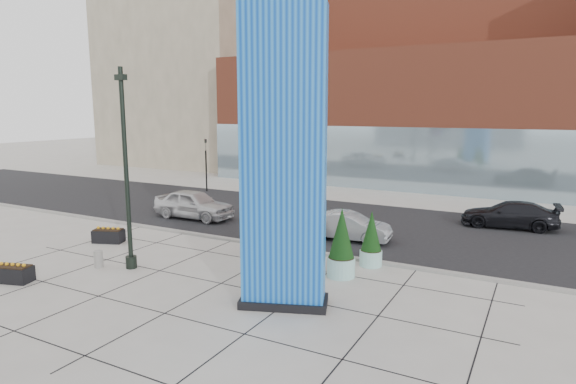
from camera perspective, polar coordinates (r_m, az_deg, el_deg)
The scene contains 20 objects.
ground at distance 19.56m, azimuth -8.59°, elevation -9.27°, with size 160.00×160.00×0.00m, color #9E9991.
street_asphalt at distance 27.88m, azimuth 3.79°, elevation -3.38°, with size 80.00×12.00×0.02m, color black.
curb_edge at distance 22.71m, azimuth -2.52°, elevation -6.31°, with size 80.00×0.30×0.12m, color gray.
tower_podium at distance 42.98m, azimuth 14.65°, elevation 8.34°, with size 34.00×10.00×11.00m, color #9E462D.
tower_glass_front at distance 38.51m, azimuth 12.76°, elevation 3.80°, with size 34.00×0.60×5.00m, color #8CA5B2.
building_beige_left at distance 62.22m, azimuth -9.56°, elevation 19.51°, with size 18.00×20.00×34.00m, color gray.
blue_pylon at distance 15.04m, azimuth -0.51°, elevation 2.99°, with size 3.10×2.16×9.46m.
lamp_post at distance 19.98m, azimuth -18.53°, elevation 0.35°, with size 0.51×0.44×7.94m.
public_art_sculpture at distance 21.22m, azimuth -2.64°, elevation -4.24°, with size 2.17×1.33×4.62m.
concrete_bollard at distance 21.20m, azimuth -21.55°, elevation -7.39°, with size 0.35×0.35×0.68m, color gray.
overhead_street_sign at distance 20.74m, azimuth -3.38°, elevation 3.06°, with size 2.14×0.70×4.58m.
round_planter_east at distance 18.51m, azimuth 6.36°, elevation -6.19°, with size 1.08×1.08×2.70m.
round_planter_mid at distance 20.00m, azimuth 9.84°, elevation -5.62°, with size 0.92×0.92×2.30m.
round_planter_west at distance 19.27m, azimuth 1.17°, elevation -5.78°, with size 1.00×1.00×2.50m.
box_planter_north at distance 24.86m, azimuth -20.50°, elevation -4.80°, with size 1.57×1.16×0.78m.
box_planter_south at distance 20.82m, azimuth -29.78°, elevation -8.32°, with size 1.49×1.04×0.74m.
car_white_west at distance 28.78m, azimuth -11.10°, elevation -1.44°, with size 1.98×4.92×1.68m, color silver.
car_silver_mid at distance 23.78m, azimuth 7.13°, elevation -4.08°, with size 1.45×4.15×1.37m, color #9A9DA1.
car_dark_east at distance 28.68m, azimuth 24.77°, elevation -2.47°, with size 2.00×4.92×1.43m, color black.
traffic_signal at distance 37.92m, azimuth -9.69°, elevation 3.51°, with size 0.15×0.18×4.10m.
Camera 1 is at (11.18, -14.75, 6.35)m, focal length 30.00 mm.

